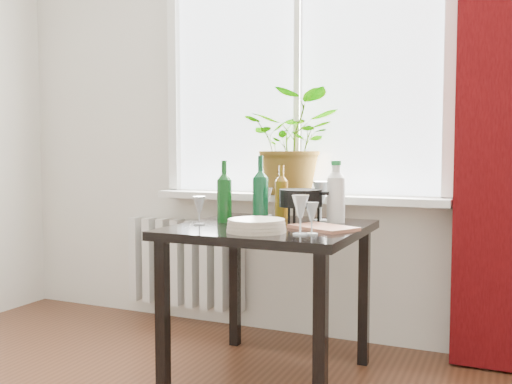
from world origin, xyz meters
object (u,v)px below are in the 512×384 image
at_px(tv_remote, 255,230).
at_px(fondue_pot, 301,206).
at_px(radiator, 185,263).
at_px(wineglass_back_center, 321,200).
at_px(wineglass_front_right, 300,215).
at_px(wineglass_far_right, 312,218).
at_px(plate_stack, 256,226).
at_px(potted_plant, 294,143).
at_px(table, 270,245).
at_px(bottle_amber, 281,191).
at_px(wine_bottle_right, 260,188).
at_px(wineglass_front_left, 199,210).
at_px(cutting_board, 323,228).
at_px(cleaning_bottle, 336,191).
at_px(wine_bottle_left, 224,191).
at_px(wineglass_back_left, 267,201).

bearing_deg(tv_remote, fondue_pot, 69.07).
xyz_separation_m(radiator, wineglass_back_center, (1.01, -0.36, 0.46)).
distance_m(wineglass_front_right, fondue_pot, 0.41).
height_order(radiator, fondue_pot, fondue_pot).
bearing_deg(wineglass_far_right, plate_stack, -173.47).
distance_m(potted_plant, tv_remote, 0.89).
xyz_separation_m(table, bottle_amber, (-0.06, 0.29, 0.23)).
bearing_deg(wine_bottle_right, wineglass_front_left, -135.01).
distance_m(table, wineglass_front_left, 0.37).
height_order(radiator, wine_bottle_right, wine_bottle_right).
height_order(table, tv_remote, tv_remote).
xyz_separation_m(wine_bottle_right, cutting_board, (0.36, -0.13, -0.16)).
relative_size(potted_plant, cleaning_bottle, 1.88).
distance_m(wine_bottle_right, cleaning_bottle, 0.37).
relative_size(potted_plant, bottle_amber, 2.05).
height_order(wineglass_far_right, tv_remote, wineglass_far_right).
distance_m(potted_plant, cutting_board, 0.79).
distance_m(cleaning_bottle, wineglass_far_right, 0.45).
distance_m(radiator, wineglass_far_right, 1.47).
height_order(wineglass_back_center, wineglass_front_left, wineglass_back_center).
xyz_separation_m(potted_plant, wine_bottle_right, (-0.01, -0.46, -0.23)).
height_order(wine_bottle_left, wineglass_back_left, wine_bottle_left).
distance_m(radiator, potted_plant, 1.08).
xyz_separation_m(fondue_pot, tv_remote, (-0.07, -0.39, -0.07)).
xyz_separation_m(wine_bottle_right, wineglass_back_center, (0.26, 0.17, -0.06)).
relative_size(bottle_amber, plate_stack, 1.10).
bearing_deg(wine_bottle_right, cleaning_bottle, 20.54).
xyz_separation_m(potted_plant, cleaning_bottle, (0.34, -0.33, -0.24)).
xyz_separation_m(table, wine_bottle_left, (-0.26, 0.02, 0.25)).
xyz_separation_m(wineglass_far_right, cutting_board, (-0.00, 0.17, -0.06)).
bearing_deg(wineglass_back_center, cleaning_bottle, -24.08).
height_order(wineglass_back_center, wineglass_back_left, wineglass_back_center).
bearing_deg(wineglass_front_right, radiator, 141.33).
xyz_separation_m(wineglass_far_right, tv_remote, (-0.25, -0.03, -0.06)).
distance_m(bottle_amber, cutting_board, 0.48).
xyz_separation_m(radiator, cutting_board, (1.12, -0.66, 0.37)).
height_order(potted_plant, cutting_board, potted_plant).
distance_m(wineglass_front_right, wineglass_far_right, 0.05).
bearing_deg(tv_remote, potted_plant, 87.46).
height_order(wineglass_front_right, wineglass_back_center, wineglass_back_center).
bearing_deg(potted_plant, cutting_board, -58.94).
relative_size(table, cutting_board, 3.00).
height_order(table, wineglass_far_right, wineglass_far_right).
xyz_separation_m(radiator, wineglass_back_left, (0.68, -0.27, 0.44)).
bearing_deg(plate_stack, wineglass_back_center, 75.46).
bearing_deg(wineglass_front_left, cleaning_bottle, 31.71).
height_order(radiator, tv_remote, tv_remote).
relative_size(radiator, cutting_board, 2.82).
distance_m(bottle_amber, wineglass_front_right, 0.61).
xyz_separation_m(wineglass_back_center, plate_stack, (-0.13, -0.50, -0.07)).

